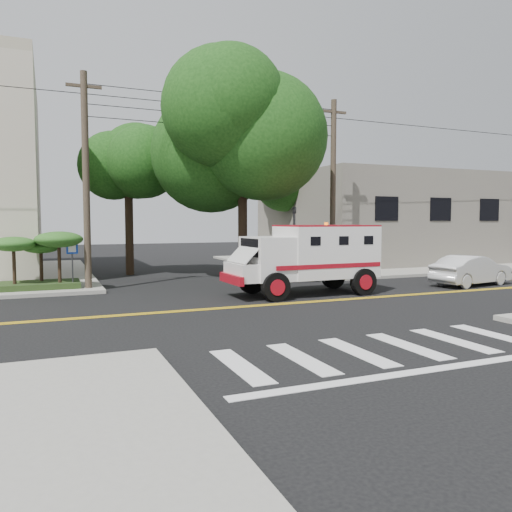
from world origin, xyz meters
name	(u,v)px	position (x,y,z in m)	size (l,w,h in m)	color
ground	(270,305)	(0.00, 0.00, 0.00)	(100.00, 100.00, 0.00)	black
sidewalk_ne	(366,262)	(13.50, 13.50, 0.07)	(17.00, 17.00, 0.15)	gray
building_right	(380,218)	(15.00, 14.00, 3.15)	(14.00, 12.00, 6.00)	slate
utility_pole_left	(86,183)	(-5.60, 6.00, 4.50)	(0.28, 0.28, 9.00)	#382D23
utility_pole_right	(333,190)	(6.30, 6.20, 4.50)	(0.28, 0.28, 9.00)	#382D23
tree_main	(253,130)	(1.94, 6.21, 7.20)	(6.08, 5.70, 9.85)	black
tree_left	(135,169)	(-2.68, 11.79, 5.73)	(4.48, 4.20, 7.70)	black
tree_right	(292,176)	(8.84, 15.77, 6.09)	(4.80, 4.50, 8.20)	black
traffic_signal	(294,236)	(3.80, 5.60, 2.23)	(0.15, 0.18, 3.60)	#3F3F42
accessibility_sign	(72,259)	(-6.20, 6.17, 1.37)	(0.45, 0.10, 2.02)	#3F3F42
palm_planter	(40,252)	(-7.44, 6.62, 1.65)	(3.52, 2.63, 2.36)	#1E3314
armored_truck	(309,255)	(2.49, 1.72, 1.58)	(6.14, 2.60, 2.77)	silver
parked_sedan	(471,270)	(10.66, 1.31, 0.69)	(1.45, 4.17, 1.37)	silver
pedestrian_a	(326,261)	(5.50, 5.50, 0.99)	(0.61, 0.40, 1.68)	gray
pedestrian_b	(325,260)	(5.50, 5.60, 1.00)	(0.83, 0.64, 1.70)	gray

